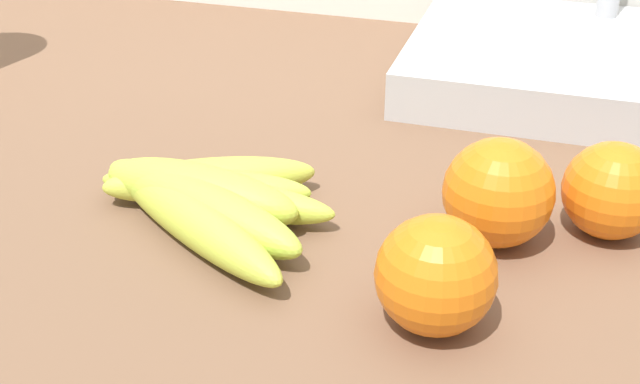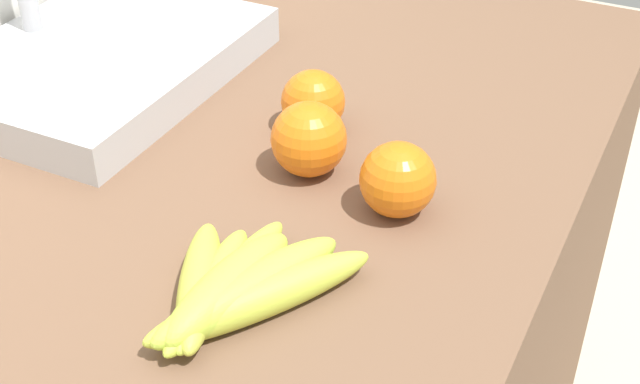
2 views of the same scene
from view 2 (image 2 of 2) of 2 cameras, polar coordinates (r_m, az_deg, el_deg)
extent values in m
ellipsoid|color=#B6C53F|center=(0.74, -3.79, -6.83)|extent=(0.20, 0.15, 0.04)
ellipsoid|color=#AECB3F|center=(0.75, -4.61, -6.37)|extent=(0.20, 0.11, 0.04)
ellipsoid|color=#B5CD3F|center=(0.75, -5.92, -6.19)|extent=(0.17, 0.06, 0.04)
ellipsoid|color=#B5CA3F|center=(0.76, -6.01, -5.97)|extent=(0.19, 0.03, 0.03)
ellipsoid|color=#B1CB3F|center=(0.76, -6.97, -6.20)|extent=(0.16, 0.07, 0.03)
ellipsoid|color=#B5BE3F|center=(0.76, -7.85, -5.97)|extent=(0.16, 0.11, 0.03)
sphere|color=orange|center=(0.98, -0.45, 5.89)|extent=(0.07, 0.07, 0.07)
sphere|color=orange|center=(0.90, -0.73, 3.45)|extent=(0.08, 0.08, 0.08)
sphere|color=orange|center=(0.85, 5.08, 0.81)|extent=(0.08, 0.08, 0.08)
cube|color=#B7BABF|center=(1.12, -14.05, 8.20)|extent=(0.39, 0.29, 0.05)
camera|label=1|loc=(0.75, 38.74, 13.06)|focal=45.41mm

